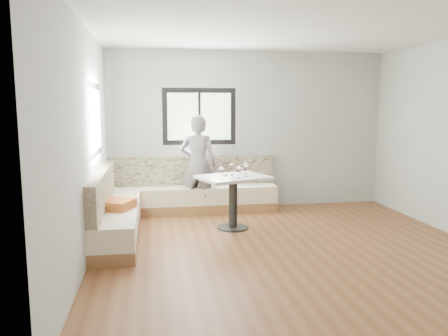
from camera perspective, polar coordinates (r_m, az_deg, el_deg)
The scene contains 10 objects.
room at distance 5.57m, azimuth 7.91°, elevation 3.66°, with size 5.01×5.01×2.81m.
banquette at distance 7.02m, azimuth -8.03°, elevation -4.35°, with size 2.90×2.80×0.95m.
table at distance 6.54m, azimuth 1.20°, elevation -2.80°, with size 1.17×1.03×0.80m.
person at distance 7.46m, azimuth -3.39°, elevation 0.46°, with size 0.62×0.40×1.69m, color slate.
olive_ramekin at distance 6.53m, azimuth 0.14°, elevation -0.87°, with size 0.09×0.09×0.03m.
wine_glass_a at distance 6.22m, azimuth -0.36°, elevation -0.28°, with size 0.08×0.08×0.19m.
wine_glass_b at distance 6.30m, azimuth 1.94°, elevation -0.19°, with size 0.08×0.08×0.19m.
wine_glass_c at distance 6.46m, azimuth 2.88°, elevation 0.02°, with size 0.08×0.08×0.19m.
wine_glass_d at distance 6.58m, azimuth 1.01°, elevation 0.18°, with size 0.08×0.08×0.19m.
wine_glass_e at distance 6.72m, azimuth 2.80°, elevation 0.34°, with size 0.08×0.08×0.19m.
Camera 1 is at (-1.72, -5.22, 1.84)m, focal length 35.00 mm.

